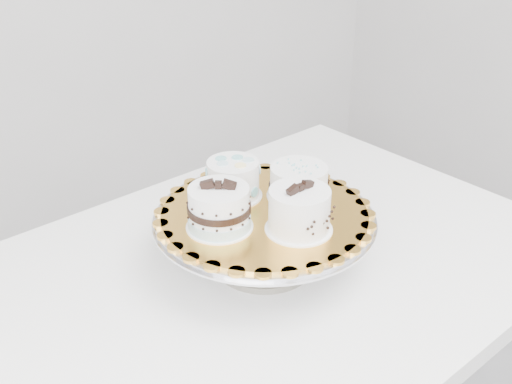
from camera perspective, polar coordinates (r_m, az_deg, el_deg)
table at (r=1.22m, az=-0.30°, el=-9.91°), size 1.23×0.87×0.75m
cake_stand at (r=1.15m, az=0.74°, el=-3.45°), size 0.39×0.39×0.11m
cake_board at (r=1.13m, az=0.75°, el=-1.89°), size 0.46×0.46×0.01m
cake_swirl at (r=1.06m, az=3.87°, el=-1.73°), size 0.11×0.11×0.09m
cake_banded at (r=1.07m, az=-3.30°, el=-1.58°), size 0.14×0.14×0.09m
cake_dots at (r=1.16m, az=-2.05°, el=1.18°), size 0.12×0.12×0.07m
cake_ribbon at (r=1.16m, az=3.86°, el=0.82°), size 0.12×0.12×0.06m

